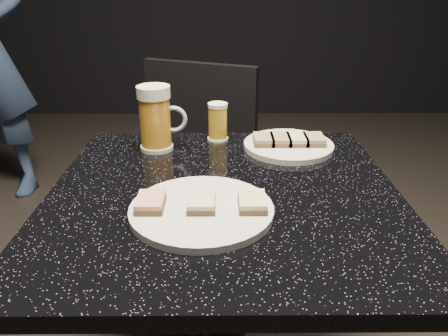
# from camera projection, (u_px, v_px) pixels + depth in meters

# --- Properties ---
(plate_large) EXTENTS (0.26, 0.26, 0.01)m
(plate_large) POSITION_uv_depth(u_px,v_px,m) (202.00, 210.00, 0.79)
(plate_large) COLOR silver
(plate_large) RESTS_ON table
(plate_small) EXTENTS (0.22, 0.22, 0.01)m
(plate_small) POSITION_uv_depth(u_px,v_px,m) (288.00, 146.00, 1.08)
(plate_small) COLOR white
(plate_small) RESTS_ON table
(table) EXTENTS (0.70, 0.70, 0.75)m
(table) POSITION_uv_depth(u_px,v_px,m) (224.00, 287.00, 0.97)
(table) COLOR black
(table) RESTS_ON floor
(beer_mug) EXTENTS (0.12, 0.08, 0.16)m
(beer_mug) POSITION_uv_depth(u_px,v_px,m) (156.00, 118.00, 1.05)
(beer_mug) COLOR white
(beer_mug) RESTS_ON table
(beer_tumbler) EXTENTS (0.05, 0.05, 0.10)m
(beer_tumbler) POSITION_uv_depth(u_px,v_px,m) (218.00, 122.00, 1.12)
(beer_tumbler) COLOR white
(beer_tumbler) RESTS_ON table
(chair) EXTENTS (0.54, 0.54, 0.88)m
(chair) POSITION_uv_depth(u_px,v_px,m) (187.00, 178.00, 1.51)
(chair) COLOR black
(chair) RESTS_ON floor
(canapes_on_plate_large) EXTENTS (0.23, 0.07, 0.02)m
(canapes_on_plate_large) POSITION_uv_depth(u_px,v_px,m) (201.00, 202.00, 0.78)
(canapes_on_plate_large) COLOR #4C3521
(canapes_on_plate_large) RESTS_ON plate_large
(canapes_on_plate_small) EXTENTS (0.17, 0.07, 0.02)m
(canapes_on_plate_small) POSITION_uv_depth(u_px,v_px,m) (289.00, 140.00, 1.08)
(canapes_on_plate_small) COLOR #4C3521
(canapes_on_plate_small) RESTS_ON plate_small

